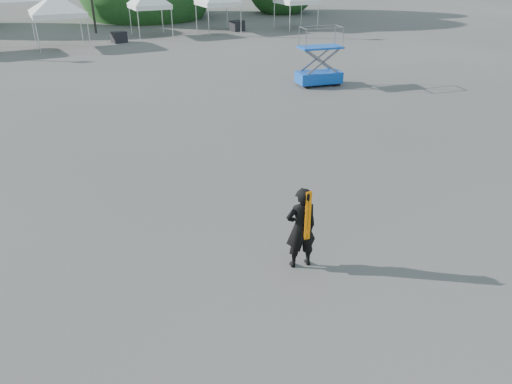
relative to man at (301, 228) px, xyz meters
name	(u,v)px	position (x,y,z in m)	size (l,w,h in m)	color
ground	(219,240)	(-1.15, 1.66, -0.90)	(120.00, 120.00, 0.00)	#474442
man	(301,228)	(0.00, 0.00, 0.00)	(0.72, 0.53, 1.80)	black
scissor_lift	(320,56)	(8.56, 12.63, 0.46)	(2.24, 1.36, 2.71)	#0D56B3
crate_mid	(119,37)	(2.54, 28.67, -0.53)	(0.95, 0.74, 0.74)	black
crate_east	(237,26)	(12.03, 29.83, -0.51)	(1.01, 0.78, 0.78)	black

